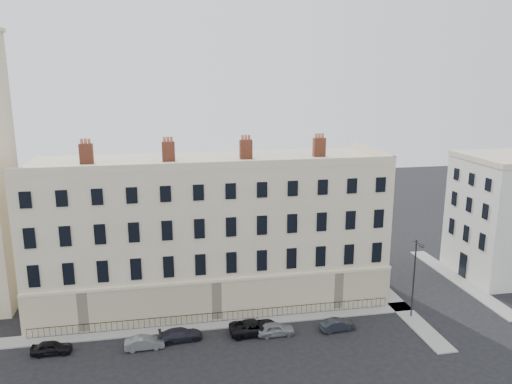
% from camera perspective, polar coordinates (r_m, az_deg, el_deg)
% --- Properties ---
extents(ground, '(160.00, 160.00, 0.00)m').
position_cam_1_polar(ground, '(46.85, 4.05, -17.02)').
color(ground, black).
rests_on(ground, ground).
extents(terrace, '(36.22, 12.22, 17.00)m').
position_cam_1_polar(terrace, '(53.70, -5.30, -4.25)').
color(terrace, beige).
rests_on(terrace, ground).
extents(adjacent_building, '(10.00, 10.00, 14.00)m').
position_cam_1_polar(adjacent_building, '(66.00, 26.66, -2.76)').
color(adjacent_building, silver).
rests_on(adjacent_building, ground).
extents(pavement_terrace, '(48.00, 2.00, 0.12)m').
position_cam_1_polar(pavement_terrace, '(49.93, -9.07, -15.04)').
color(pavement_terrace, gray).
rests_on(pavement_terrace, ground).
extents(pavement_east_return, '(2.00, 24.00, 0.12)m').
position_cam_1_polar(pavement_east_return, '(57.69, 14.77, -11.29)').
color(pavement_east_return, gray).
rests_on(pavement_east_return, ground).
extents(pavement_adjacent, '(2.00, 20.00, 0.12)m').
position_cam_1_polar(pavement_adjacent, '(63.98, 22.22, -9.37)').
color(pavement_adjacent, gray).
rests_on(pavement_adjacent, ground).
extents(railings, '(35.00, 0.04, 0.96)m').
position_cam_1_polar(railings, '(50.27, -4.41, -14.07)').
color(railings, black).
rests_on(railings, ground).
extents(car_a, '(3.45, 1.46, 1.16)m').
position_cam_1_polar(car_a, '(48.52, -22.33, -16.13)').
color(car_a, black).
rests_on(car_a, ground).
extents(car_b, '(3.48, 1.33, 1.13)m').
position_cam_1_polar(car_b, '(46.95, -12.63, -16.46)').
color(car_b, slate).
rests_on(car_b, ground).
extents(car_c, '(4.06, 1.95, 1.14)m').
position_cam_1_polar(car_c, '(47.63, -8.60, -15.81)').
color(car_c, black).
rests_on(car_c, ground).
extents(car_d, '(4.83, 2.30, 1.33)m').
position_cam_1_polar(car_d, '(48.14, -0.15, -15.19)').
color(car_d, black).
rests_on(car_d, ground).
extents(car_e, '(3.56, 1.46, 1.21)m').
position_cam_1_polar(car_e, '(47.99, 2.25, -15.38)').
color(car_e, gray).
rests_on(car_e, ground).
extents(car_f, '(3.51, 1.54, 1.12)m').
position_cam_1_polar(car_f, '(49.37, 9.29, -14.74)').
color(car_f, '#1F232A').
rests_on(car_f, ground).
extents(streetlamp, '(0.49, 1.74, 8.10)m').
position_cam_1_polar(streetlamp, '(51.75, 17.65, -9.07)').
color(streetlamp, '#2B2B30').
rests_on(streetlamp, ground).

